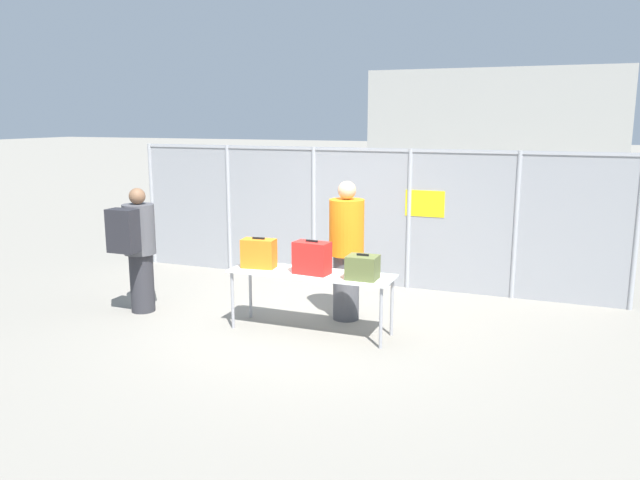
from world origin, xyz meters
name	(u,v)px	position (x,y,z in m)	size (l,w,h in m)	color
ground_plane	(305,325)	(0.00, 0.00, 0.00)	(120.00, 120.00, 0.00)	gray
fence_section	(360,213)	(0.01, 2.27, 1.13)	(7.98, 0.07, 2.17)	#9EA0A5
inspection_table	(311,277)	(0.16, -0.19, 0.70)	(2.06, 0.60, 0.76)	silver
suitcase_orange	(259,253)	(-0.55, -0.19, 0.95)	(0.44, 0.27, 0.39)	orange
suitcase_red	(312,258)	(0.20, -0.24, 0.96)	(0.45, 0.28, 0.42)	red
suitcase_olive	(363,267)	(0.85, -0.25, 0.90)	(0.36, 0.30, 0.30)	#566033
traveler_hooded	(137,245)	(-2.32, -0.32, 0.94)	(0.42, 0.66, 1.71)	#2D2D33
security_worker_near	(346,249)	(0.40, 0.46, 0.95)	(0.45, 0.45, 1.83)	#4C4C51
utility_trailer	(436,242)	(0.88, 4.13, 0.38)	(4.26, 1.92, 0.64)	white
distant_hangar	(498,114)	(-1.64, 38.83, 2.85)	(16.36, 8.83, 5.71)	#999993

